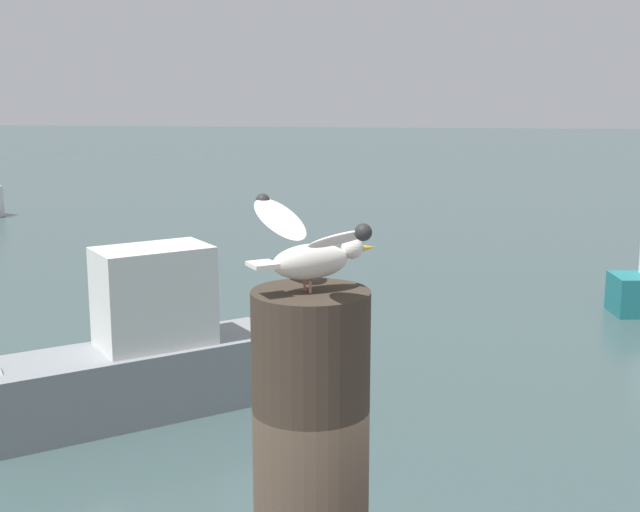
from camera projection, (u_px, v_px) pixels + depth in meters
name	position (u px, v px, depth m)	size (l,w,h in m)	color
mooring_post	(311.00, 468.00, 2.56)	(0.34, 0.34, 1.07)	#382D23
seagull	(312.00, 247.00, 2.43)	(0.45, 0.61, 0.24)	#C66D60
boat_grey	(116.00, 363.00, 8.88)	(3.41, 2.87, 1.75)	gray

